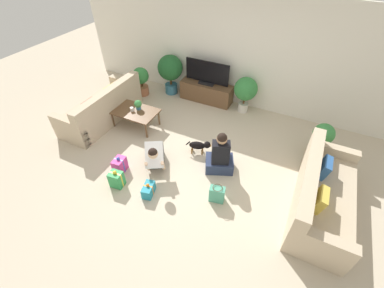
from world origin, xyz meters
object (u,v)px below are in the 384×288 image
(gift_box_b, at_px, (117,179))
(gift_box_c, at_px, (120,165))
(tv, at_px, (207,74))
(dog, at_px, (200,145))
(potted_plant_back_left, at_px, (170,70))
(tabletop_plant, at_px, (138,104))
(gift_box_a, at_px, (149,190))
(person_kneeling, at_px, (155,156))
(person_sitting, at_px, (220,157))
(sofa_left, at_px, (103,109))
(coffee_table, at_px, (135,112))
(potted_plant_corner_left, at_px, (141,80))
(potted_plant_back_right, at_px, (246,90))
(mug, at_px, (132,109))
(tv_console, at_px, (206,92))
(potted_plant_corner_right, at_px, (323,136))
(gift_bag_a, at_px, (217,194))
(sofa_right, at_px, (321,196))

(gift_box_b, bearing_deg, gift_box_c, 119.41)
(tv, distance_m, dog, 2.11)
(potted_plant_back_left, height_order, tabletop_plant, potted_plant_back_left)
(tv, bearing_deg, gift_box_a, -84.02)
(person_kneeling, xyz_separation_m, person_sitting, (1.10, 0.50, 0.01))
(sofa_left, bearing_deg, person_kneeling, 67.54)
(potted_plant_back_left, distance_m, person_kneeling, 2.89)
(coffee_table, height_order, person_kneeling, person_kneeling)
(tv, relative_size, tabletop_plant, 5.12)
(potted_plant_corner_left, relative_size, potted_plant_back_right, 0.85)
(coffee_table, bearing_deg, gift_box_a, -48.86)
(coffee_table, bearing_deg, mug, -144.69)
(coffee_table, relative_size, gift_box_a, 3.19)
(sofa_left, xyz_separation_m, tv_console, (1.84, 1.86, -0.06))
(potted_plant_corner_left, relative_size, person_kneeling, 0.95)
(tv, xyz_separation_m, gift_box_b, (-0.27, -3.35, -0.59))
(potted_plant_back_left, distance_m, gift_box_b, 3.43)
(potted_plant_back_right, xyz_separation_m, tabletop_plant, (-1.99, -1.57, -0.06))
(potted_plant_corner_right, distance_m, person_sitting, 2.08)
(gift_bag_a, bearing_deg, person_kneeling, 171.71)
(tv, bearing_deg, person_kneeling, -87.25)
(potted_plant_corner_left, xyz_separation_m, person_sitting, (2.92, -1.70, -0.11))
(potted_plant_corner_left, xyz_separation_m, gift_box_b, (1.42, -2.88, -0.28))
(potted_plant_corner_right, xyz_separation_m, mug, (-3.92, -0.87, -0.01))
(gift_box_c, bearing_deg, dog, 44.32)
(potted_plant_back_right, bearing_deg, gift_box_a, -102.03)
(sofa_right, bearing_deg, person_sitting, 86.89)
(sofa_right, relative_size, tabletop_plant, 9.28)
(coffee_table, height_order, potted_plant_back_left, potted_plant_back_left)
(mug, bearing_deg, gift_box_c, -64.95)
(sofa_left, xyz_separation_m, tv, (1.84, 1.86, 0.44))
(potted_plant_back_right, height_order, person_sitting, person_sitting)
(potted_plant_back_left, xyz_separation_m, mug, (-0.03, -1.70, -0.22))
(gift_box_b, bearing_deg, potted_plant_back_left, 102.88)
(person_sitting, distance_m, gift_box_c, 1.90)
(person_kneeling, distance_m, gift_box_a, 0.67)
(potted_plant_corner_left, height_order, mug, potted_plant_corner_left)
(gift_box_c, xyz_separation_m, tabletop_plant, (-0.52, 1.42, 0.38))
(tv_console, distance_m, person_kneeling, 2.68)
(sofa_left, bearing_deg, potted_plant_back_right, 122.25)
(tv, distance_m, person_sitting, 2.53)
(potted_plant_back_right, height_order, tabletop_plant, potted_plant_back_right)
(sofa_right, distance_m, gift_box_c, 3.55)
(person_sitting, bearing_deg, gift_box_c, 4.34)
(person_sitting, xyz_separation_m, tabletop_plant, (-2.20, 0.55, 0.20))
(person_kneeling, height_order, tabletop_plant, person_kneeling)
(person_sitting, bearing_deg, gift_box_b, 15.18)
(tv_console, xyz_separation_m, potted_plant_back_left, (-1.03, -0.05, 0.43))
(tv, xyz_separation_m, person_kneeling, (0.13, -2.67, -0.43))
(gift_box_b, bearing_deg, tabletop_plant, 111.83)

